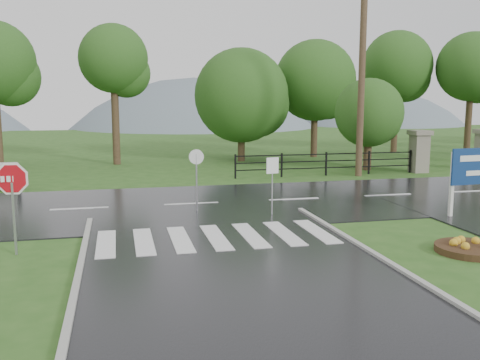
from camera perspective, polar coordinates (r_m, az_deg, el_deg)
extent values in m
plane|color=#2C561C|center=(10.49, 2.50, -13.24)|extent=(120.00, 120.00, 0.00)
cube|color=black|center=(19.94, -5.19, -2.65)|extent=(90.00, 8.00, 0.04)
cube|color=silver|center=(14.89, -14.10, -6.58)|extent=(0.50, 2.80, 0.02)
cube|color=silver|center=(14.90, -10.23, -6.44)|extent=(0.50, 2.80, 0.02)
cube|color=silver|center=(14.97, -6.38, -6.28)|extent=(0.50, 2.80, 0.02)
cube|color=silver|center=(15.11, -2.59, -6.09)|extent=(0.50, 2.80, 0.02)
cube|color=silver|center=(15.32, 1.11, -5.88)|extent=(0.50, 2.80, 0.02)
cube|color=silver|center=(15.58, 4.70, -5.65)|extent=(0.50, 2.80, 0.02)
cube|color=silver|center=(15.91, 8.15, -5.41)|extent=(0.50, 2.80, 0.02)
cube|color=gray|center=(29.94, 18.55, 2.68)|extent=(0.80, 0.80, 2.00)
cube|color=#6B6659|center=(29.85, 18.66, 4.82)|extent=(1.00, 1.00, 0.24)
cube|color=black|center=(27.63, 9.16, 1.30)|extent=(9.50, 0.05, 0.05)
cube|color=black|center=(27.59, 9.18, 2.02)|extent=(9.50, 0.05, 0.05)
cube|color=black|center=(27.55, 9.20, 2.74)|extent=(9.50, 0.05, 0.05)
cube|color=black|center=(26.20, -0.50, 1.45)|extent=(0.08, 0.08, 1.20)
cube|color=black|center=(29.72, 17.69, 1.90)|extent=(0.08, 0.08, 1.20)
sphere|color=slate|center=(78.06, -4.72, -7.05)|extent=(48.00, 48.00, 48.00)
sphere|color=slate|center=(85.49, 14.18, -2.92)|extent=(36.00, 36.00, 36.00)
cylinder|color=#9E9B93|center=(25.07, -24.06, 0.36)|extent=(1.30, 1.20, 1.20)
cube|color=#939399|center=(14.57, -22.94, -3.85)|extent=(0.06, 0.06, 1.85)
cylinder|color=white|center=(14.40, -23.18, 0.13)|extent=(1.10, 0.18, 1.11)
cylinder|color=#B20C16|center=(14.39, -23.18, 0.12)|extent=(0.96, 0.17, 0.97)
cube|color=silver|center=(18.89, 21.67, -0.50)|extent=(0.12, 0.12, 2.19)
cylinder|color=#332111|center=(15.03, 23.35, -6.78)|extent=(1.77, 1.77, 0.18)
cube|color=#939399|center=(17.86, 3.45, -0.93)|extent=(0.04, 0.04, 1.86)
cube|color=white|center=(17.73, 3.49, 1.55)|extent=(0.44, 0.10, 0.54)
cylinder|color=#939399|center=(18.40, -4.65, -0.37)|extent=(0.06, 0.06, 2.04)
cylinder|color=white|center=(18.26, -4.68, 2.48)|extent=(0.50, 0.14, 0.51)
cylinder|color=#473523|center=(27.61, 12.86, 10.77)|extent=(0.33, 0.33, 10.01)
cylinder|color=#3D2B1C|center=(30.14, 13.46, 3.52)|extent=(0.43, 0.43, 2.62)
sphere|color=#224D18|center=(30.03, 13.59, 7.00)|extent=(3.72, 3.72, 3.72)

